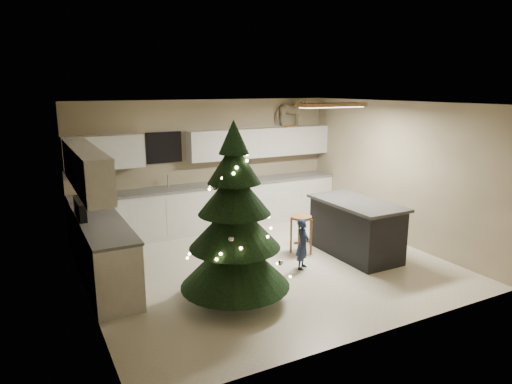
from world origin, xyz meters
TOP-DOWN VIEW (x-y plane):
  - ground_plane at (0.00, 0.00)m, footprint 5.50×5.50m
  - room_shell at (0.02, 0.00)m, footprint 5.52×5.02m
  - cabinetry at (-0.91, 1.65)m, footprint 5.50×3.20m
  - island at (1.59, -0.31)m, footprint 0.90×1.70m
  - bar_stool at (0.78, 0.16)m, footprint 0.35×0.35m
  - christmas_tree at (-0.98, -0.92)m, footprint 1.53×1.48m
  - toddler at (0.44, -0.41)m, footprint 0.35×0.34m
  - rocking_horse at (1.89, 2.33)m, footprint 0.75×0.47m

SIDE VIEW (x-z plane):
  - ground_plane at x=0.00m, z-range 0.00..0.00m
  - toddler at x=0.44m, z-range 0.00..0.82m
  - island at x=1.59m, z-range 0.00..0.95m
  - bar_stool at x=0.78m, z-range 0.17..0.85m
  - cabinetry at x=-0.91m, z-range -0.24..1.76m
  - christmas_tree at x=-0.98m, z-range -0.22..2.23m
  - room_shell at x=0.02m, z-range 0.44..3.05m
  - rocking_horse at x=1.89m, z-range 2.01..2.62m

